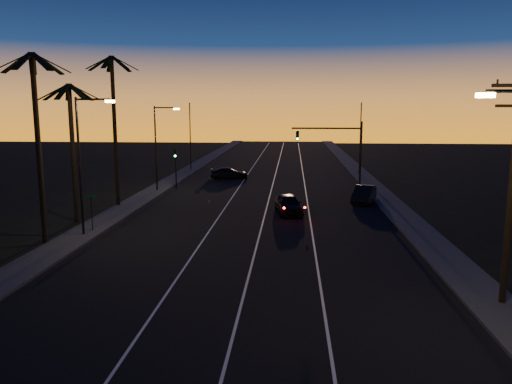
# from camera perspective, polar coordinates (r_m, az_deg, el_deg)

# --- Properties ---
(road) EXTENTS (20.00, 170.00, 0.01)m
(road) POSITION_cam_1_polar(r_m,az_deg,el_deg) (41.79, 0.52, -1.89)
(road) COLOR black
(road) RESTS_ON ground
(sidewalk_left) EXTENTS (2.40, 170.00, 0.16)m
(sidewalk_left) POSITION_cam_1_polar(r_m,az_deg,el_deg) (43.92, -14.23, -1.52)
(sidewalk_left) COLOR #353533
(sidewalk_left) RESTS_ON ground
(sidewalk_right) EXTENTS (2.40, 170.00, 0.16)m
(sidewalk_right) POSITION_cam_1_polar(r_m,az_deg,el_deg) (42.57, 15.75, -1.94)
(sidewalk_right) COLOR #353533
(sidewalk_right) RESTS_ON ground
(lane_stripe_left) EXTENTS (0.12, 160.00, 0.01)m
(lane_stripe_left) POSITION_cam_1_polar(r_m,az_deg,el_deg) (42.08, -3.56, -1.81)
(lane_stripe_left) COLOR silver
(lane_stripe_left) RESTS_ON road
(lane_stripe_mid) EXTENTS (0.12, 160.00, 0.01)m
(lane_stripe_mid) POSITION_cam_1_polar(r_m,az_deg,el_deg) (41.76, 1.21, -1.88)
(lane_stripe_mid) COLOR silver
(lane_stripe_mid) RESTS_ON road
(lane_stripe_right) EXTENTS (0.12, 160.00, 0.01)m
(lane_stripe_right) POSITION_cam_1_polar(r_m,az_deg,el_deg) (41.73, 6.01, -1.94)
(lane_stripe_right) COLOR silver
(lane_stripe_right) RESTS_ON road
(palm_near) EXTENTS (4.25, 4.16, 11.53)m
(palm_near) POSITION_cam_1_polar(r_m,az_deg,el_deg) (32.66, -23.74, 6.60)
(palm_near) COLOR black
(palm_near) RESTS_ON ground
(palm_mid) EXTENTS (4.25, 4.16, 10.03)m
(palm_mid) POSITION_cam_1_polar(r_m,az_deg,el_deg) (38.34, -20.28, 5.91)
(palm_mid) COLOR black
(palm_mid) RESTS_ON ground
(palm_far) EXTENTS (4.25, 4.16, 12.53)m
(palm_far) POSITION_cam_1_polar(r_m,az_deg,el_deg) (43.48, -15.90, 8.29)
(palm_far) COLOR black
(palm_far) RESTS_ON ground
(streetlight_left_near) EXTENTS (2.55, 0.26, 9.00)m
(streetlight_left_near) POSITION_cam_1_polar(r_m,az_deg,el_deg) (33.75, -19.11, 3.97)
(streetlight_left_near) COLOR black
(streetlight_left_near) RESTS_ON ground
(streetlight_left_far) EXTENTS (2.55, 0.26, 8.50)m
(streetlight_left_far) POSITION_cam_1_polar(r_m,az_deg,el_deg) (50.75, -11.07, 5.73)
(streetlight_left_far) COLOR black
(streetlight_left_far) RESTS_ON ground
(street_sign) EXTENTS (0.70, 0.06, 2.60)m
(street_sign) POSITION_cam_1_polar(r_m,az_deg,el_deg) (35.21, -18.29, -1.81)
(street_sign) COLOR black
(street_sign) RESTS_ON ground
(utility_pole) EXTENTS (2.20, 0.28, 10.00)m
(utility_pole) POSITION_cam_1_polar(r_m,az_deg,el_deg) (22.93, 27.24, 1.00)
(utility_pole) COLOR black
(utility_pole) RESTS_ON ground
(signal_mast) EXTENTS (7.10, 0.41, 7.00)m
(signal_mast) POSITION_cam_1_polar(r_m,az_deg,el_deg) (51.19, 9.29, 5.50)
(signal_mast) COLOR black
(signal_mast) RESTS_ON ground
(signal_post) EXTENTS (0.28, 0.37, 4.20)m
(signal_post) POSITION_cam_1_polar(r_m,az_deg,el_deg) (52.56, -9.18, 3.53)
(signal_post) COLOR black
(signal_post) RESTS_ON ground
(far_pole_left) EXTENTS (0.14, 0.14, 9.00)m
(far_pole_left) POSITION_cam_1_polar(r_m,az_deg,el_deg) (67.37, -7.53, 6.25)
(far_pole_left) COLOR black
(far_pole_left) RESTS_ON ground
(far_pole_right) EXTENTS (0.14, 0.14, 9.00)m
(far_pole_right) POSITION_cam_1_polar(r_m,az_deg,el_deg) (63.55, 11.82, 5.94)
(far_pole_right) COLOR black
(far_pole_right) RESTS_ON ground
(lead_car) EXTENTS (2.62, 5.33, 1.56)m
(lead_car) POSITION_cam_1_polar(r_m,az_deg,el_deg) (39.64, 3.74, -1.38)
(lead_car) COLOR black
(lead_car) RESTS_ON road
(right_car) EXTENTS (2.85, 4.83, 1.50)m
(right_car) POSITION_cam_1_polar(r_m,az_deg,el_deg) (45.23, 12.25, -0.25)
(right_car) COLOR black
(right_car) RESTS_ON road
(cross_car) EXTENTS (4.92, 3.15, 1.33)m
(cross_car) POSITION_cam_1_polar(r_m,az_deg,el_deg) (59.16, -3.11, 2.14)
(cross_car) COLOR black
(cross_car) RESTS_ON road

